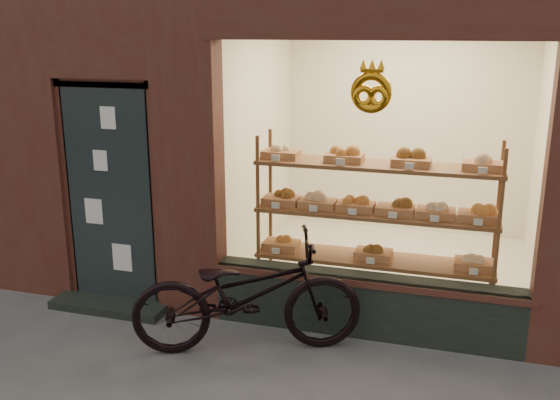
% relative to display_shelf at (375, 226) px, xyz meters
% --- Properties ---
extents(display_shelf, '(2.20, 0.45, 1.70)m').
position_rel_display_shelf_xyz_m(display_shelf, '(0.00, 0.00, 0.00)').
color(display_shelf, brown).
rests_on(display_shelf, ground).
extents(bicycle, '(2.02, 1.33, 1.01)m').
position_rel_display_shelf_xyz_m(bicycle, '(-0.90, -0.99, -0.38)').
color(bicycle, black).
rests_on(bicycle, ground).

